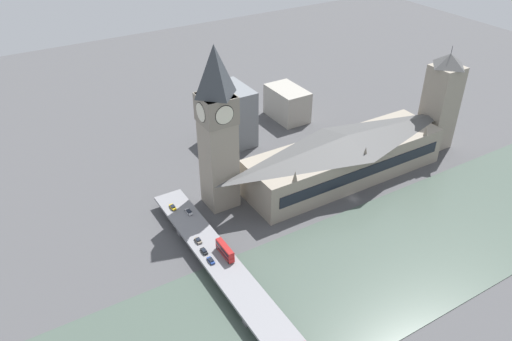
% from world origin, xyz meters
% --- Properties ---
extents(ground_plane, '(600.00, 600.00, 0.00)m').
position_xyz_m(ground_plane, '(0.00, 0.00, 0.00)').
color(ground_plane, '#4C4C4F').
extents(river_water, '(65.85, 360.00, 0.30)m').
position_xyz_m(river_water, '(-38.92, 0.00, 0.15)').
color(river_water, '#47564C').
rests_on(river_water, ground_plane).
extents(parliament_hall, '(28.90, 105.83, 24.24)m').
position_xyz_m(parliament_hall, '(17.22, -8.00, 12.05)').
color(parliament_hall, gray).
rests_on(parliament_hall, ground_plane).
extents(clock_tower, '(14.98, 14.98, 76.92)m').
position_xyz_m(clock_tower, '(30.17, 55.78, 40.48)').
color(clock_tower, gray).
rests_on(clock_tower, ground_plane).
extents(victoria_tower, '(14.84, 14.84, 57.46)m').
position_xyz_m(victoria_tower, '(17.27, -72.34, 26.73)').
color(victoria_tower, gray).
rests_on(victoria_tower, ground_plane).
extents(road_bridge, '(163.69, 13.11, 5.46)m').
position_xyz_m(road_bridge, '(-38.92, 77.20, 4.47)').
color(road_bridge, slate).
rests_on(road_bridge, ground_plane).
extents(double_decker_bus_mid, '(11.48, 2.52, 5.03)m').
position_xyz_m(double_decker_bus_mid, '(-8.80, 74.08, 8.21)').
color(double_decker_bus_mid, red).
rests_on(double_decker_bus_mid, road_bridge).
extents(car_northbound_mid, '(4.05, 1.77, 1.29)m').
position_xyz_m(car_northbound_mid, '(-2.90, 80.46, 6.11)').
color(car_northbound_mid, black).
rests_on(car_northbound_mid, road_bridge).
extents(car_northbound_tail, '(4.79, 1.93, 1.37)m').
position_xyz_m(car_northbound_tail, '(23.84, 74.85, 6.13)').
color(car_northbound_tail, silver).
rests_on(car_northbound_tail, road_bridge).
extents(car_southbound_lead, '(4.05, 1.93, 1.45)m').
position_xyz_m(car_southbound_lead, '(4.16, 79.67, 6.18)').
color(car_southbound_lead, slate).
rests_on(car_southbound_lead, road_bridge).
extents(car_southbound_mid, '(4.56, 1.86, 1.43)m').
position_xyz_m(car_southbound_mid, '(30.68, 79.58, 6.16)').
color(car_southbound_mid, gold).
rests_on(car_southbound_mid, road_bridge).
extents(car_southbound_tail, '(4.25, 1.74, 1.32)m').
position_xyz_m(car_southbound_tail, '(-9.14, 80.56, 6.12)').
color(car_southbound_tail, navy).
rests_on(car_southbound_tail, road_bridge).
extents(city_block_west, '(27.61, 16.72, 32.44)m').
position_xyz_m(city_block_west, '(80.28, 21.03, 16.22)').
color(city_block_west, slate).
rests_on(city_block_west, ground_plane).
extents(city_block_center, '(27.87, 17.35, 19.37)m').
position_xyz_m(city_block_center, '(88.21, -21.18, 9.68)').
color(city_block_center, '#A39E93').
rests_on(city_block_center, ground_plane).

